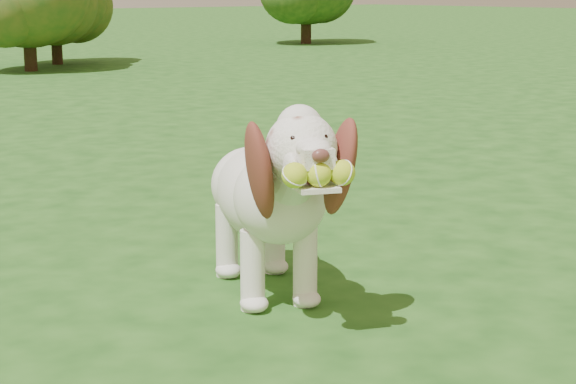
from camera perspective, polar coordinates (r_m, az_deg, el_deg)
ground at (r=3.81m, az=-2.35°, el=-3.39°), size 80.00×80.00×0.00m
dog at (r=3.14m, az=-1.06°, el=0.10°), size 0.64×1.01×0.69m
shrub_d at (r=13.37m, az=-13.67°, el=10.96°), size 1.38×1.38×1.43m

